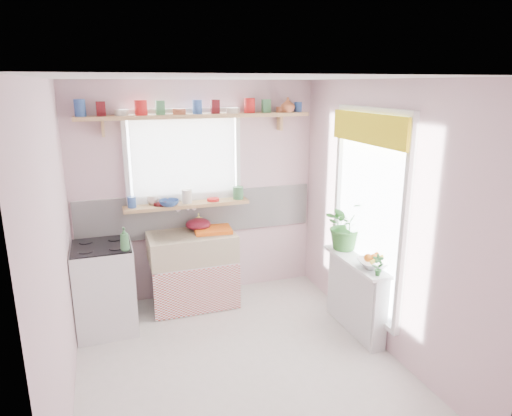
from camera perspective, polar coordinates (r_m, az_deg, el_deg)
name	(u,v)px	position (r m, az deg, el deg)	size (l,w,h in m)	color
room	(275,191)	(4.76, 2.33, 2.09)	(3.20, 3.20, 3.20)	silver
sink_unit	(193,269)	(5.24, -7.90, -7.59)	(0.95, 0.65, 1.11)	white
cooker	(105,288)	(4.93, -18.36, -9.43)	(0.58, 0.58, 0.93)	white
radiator_ledge	(356,294)	(4.80, 12.36, -10.49)	(0.22, 0.95, 0.78)	white
windowsill	(187,205)	(5.19, -8.59, 0.41)	(1.40, 0.22, 0.04)	tan
pine_shelf	(198,116)	(5.05, -7.31, 11.34)	(2.52, 0.24, 0.04)	tan
shelf_crockery	(196,109)	(5.04, -7.55, 12.18)	(2.47, 0.11, 0.12)	#3359A5
sill_crockery	(187,198)	(5.17, -8.62, 1.23)	(1.35, 0.11, 0.12)	#3359A5
dish_tray	(213,230)	(5.15, -5.41, -2.74)	(0.41, 0.30, 0.04)	orange
colander	(198,224)	(5.22, -7.24, -2.03)	(0.28, 0.28, 0.13)	maroon
jade_plant	(346,225)	(4.84, 11.16, -2.06)	(0.47, 0.41, 0.52)	#33702D
fruit_bowl	(373,264)	(4.49, 14.46, -6.76)	(0.29, 0.29, 0.07)	silver
herb_pot	(378,265)	(4.29, 15.01, -6.92)	(0.11, 0.07, 0.20)	#276227
soap_bottle_sink	(199,220)	(5.29, -7.16, -1.56)	(0.08, 0.08, 0.17)	#FAF26F
sill_cup	(153,200)	(5.18, -12.77, 0.98)	(0.13, 0.13, 0.10)	silver
sill_bowl	(169,203)	(5.08, -10.80, 0.63)	(0.22, 0.22, 0.07)	#2F559A
shelf_vase	(288,105)	(5.29, 4.00, 12.73)	(0.16, 0.16, 0.17)	#B46037
cooker_bottle	(124,239)	(4.52, -16.12, -3.73)	(0.09, 0.09, 0.23)	#43864C
fruit	(374,258)	(4.47, 14.54, -6.01)	(0.20, 0.14, 0.10)	orange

